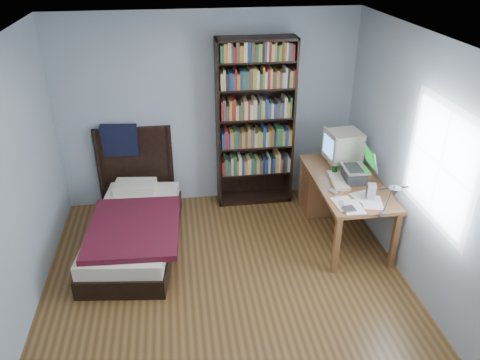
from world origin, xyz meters
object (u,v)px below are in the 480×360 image
Objects in this scene: speaker at (371,192)px; soda_can at (335,170)px; desk at (333,187)px; keyboard at (338,180)px; bed at (134,223)px; desk_lamp at (393,194)px; bookshelf at (255,125)px; laptop at (356,172)px; crt_monitor at (343,146)px.

speaker is 1.48× the size of soda_can.
desk is 0.56m from keyboard.
soda_can is (0.02, 0.19, 0.04)m from keyboard.
soda_can reaches higher than keyboard.
speaker is at bearing -83.14° from desk.
soda_can is at bearing 0.18° from bed.
bookshelf is at bearing 113.62° from desk_lamp.
desk_lamp is 2.93m from bed.
desk is at bearing 89.46° from desk_lamp.
laptop is at bearing 84.74° from desk_lamp.
soda_can is at bearing 124.98° from speaker.
speaker reaches higher than desk.
desk_lamp is at bearing -92.94° from crt_monitor.
desk_lamp reaches higher than speaker.
crt_monitor reaches higher than soda_can.
desk_lamp is 1.35m from soda_can.
crt_monitor reaches higher than desk.
crt_monitor is 1.14m from bookshelf.
desk is 0.57m from crt_monitor.
soda_can is (-0.20, 0.62, -0.03)m from speaker.
desk_lamp is (-0.01, -1.54, 0.76)m from desk.
bed is at bearing -174.64° from crt_monitor.
crt_monitor is at bearing 72.26° from keyboard.
desk_lamp is 1.18m from keyboard.
desk is at bearing -30.38° from bookshelf.
bookshelf is 1.95m from bed.
desk_lamp reaches higher than crt_monitor.
soda_can is (-0.18, 0.20, -0.06)m from laptop.
desk is 3.37× the size of keyboard.
desk is at bearing 113.77° from speaker.
bed is (-2.39, -0.01, -0.53)m from soda_can.
speaker is 0.08× the size of bookshelf.
bed is at bearing -176.28° from speaker.
bookshelf is (-1.03, 1.40, 0.28)m from speaker.
bookshelf reaches higher than laptop.
speaker is (0.02, -0.41, -0.03)m from laptop.
bed is at bearing -179.82° from soda_can.
soda_can is (-0.10, -0.24, 0.38)m from desk.
desk is 8.69× the size of speaker.
soda_can is at bearing -124.80° from crt_monitor.
desk_lamp is 2.27m from bookshelf.
keyboard is at bearing 95.09° from desk_lamp.
laptop is 0.28m from soda_can.
bed is (-2.57, 0.20, -0.58)m from laptop.
bed is at bearing -174.21° from desk.
keyboard is 2.43m from bed.
desk_lamp reaches higher than keyboard.
crt_monitor reaches higher than keyboard.
desk is 0.46m from soda_can.
crt_monitor is at bearing 87.06° from desk_lamp.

